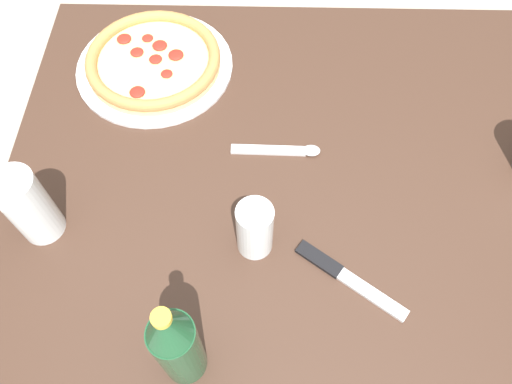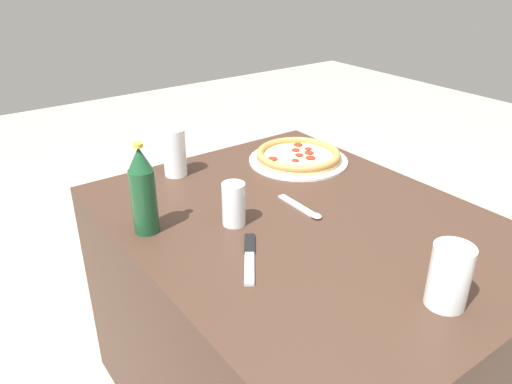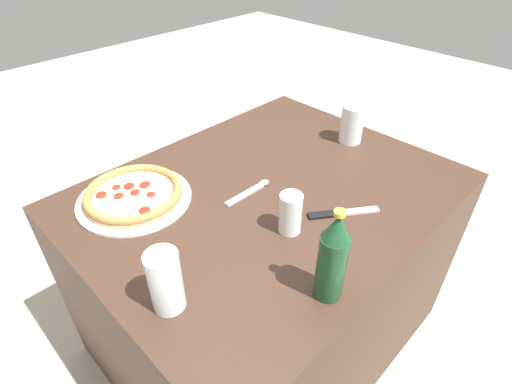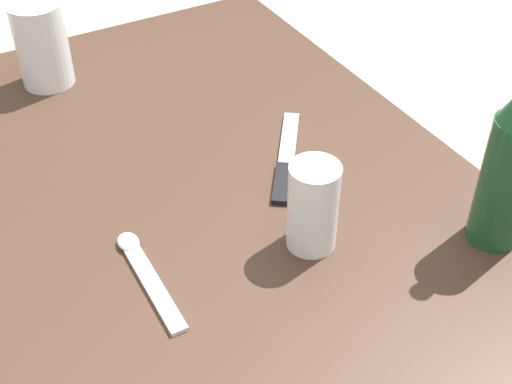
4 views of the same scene
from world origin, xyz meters
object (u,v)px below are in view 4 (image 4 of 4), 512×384
Objects in this scene: glass_orange_juice at (40,48)px; spoon at (144,270)px; glass_lemonade at (313,211)px; beer_bottle at (512,163)px; knife at (286,160)px.

glass_orange_juice is 0.48m from spoon.
glass_lemonade is 0.67× the size of spoon.
beer_bottle reaches higher than glass_orange_juice.
knife is (0.37, 0.23, -0.06)m from glass_orange_juice.
beer_bottle reaches higher than knife.
spoon is at bearing -111.13° from beer_bottle.
spoon is (0.10, -0.26, 0.00)m from knife.
knife is 1.06× the size of spoon.
knife is 0.27m from spoon.
glass_orange_juice is at bearing -162.02° from glass_lemonade.
glass_lemonade reaches higher than spoon.
glass_lemonade is 0.23m from beer_bottle.
spoon is at bearing -68.79° from knife.
glass_orange_juice is 0.44m from knife.
glass_orange_juice reaches higher than glass_lemonade.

